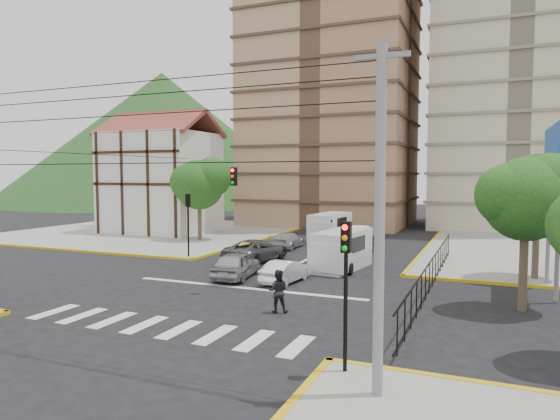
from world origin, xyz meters
The scene contains 26 objects.
ground centered at (0.00, 0.00, 0.00)m, with size 160.00×160.00×0.00m, color black.
sidewalk_nw centered at (-20.00, 20.00, 0.07)m, with size 26.00×26.00×0.15m, color gray.
crosswalk_stripes centered at (0.00, -6.00, 0.01)m, with size 12.00×2.40×0.01m, color silver.
stop_line centered at (0.00, 1.20, 0.01)m, with size 13.00×0.40×0.01m, color silver.
tower_tan centered at (-6.00, 36.00, 24.00)m, with size 18.00×16.00×48.00m, color #A97454.
tower_beige centered at (14.00, 40.00, 24.00)m, with size 17.00×16.00×48.00m, color beige.
tudor_building centered at (-19.00, 20.00, 5.25)m, with size 10.80×8.05×12.23m.
distant_hill centered at (-55.00, 70.00, 14.00)m, with size 70.00×70.00×28.00m, color #204A18.
park_fence centered at (9.00, 4.50, 0.00)m, with size 0.10×22.50×1.66m, color black, non-canonical shape.
billboard centered at (14.45, 6.00, 6.00)m, with size 0.36×6.20×8.10m.
tree_park_a centered at (13.08, 2.01, 5.01)m, with size 4.41×3.60×6.83m.
tree_park_c centered at (14.09, 9.01, 5.34)m, with size 4.65×3.80×7.25m.
tree_tudor centered at (-11.90, 16.01, 5.22)m, with size 5.39×4.40×7.43m.
traffic_light_se centered at (7.80, -7.80, 3.11)m, with size 0.28×0.22×4.40m.
traffic_light_nw centered at (-7.80, 7.80, 3.11)m, with size 0.28×0.22×4.40m.
traffic_light_hanging centered at (0.00, -2.04, 5.90)m, with size 18.00×9.12×0.92m.
utility_pole_se centered at (9.00, -9.00, 4.77)m, with size 1.40×0.28×9.00m.
van_right_lane centered at (3.14, 7.99, 1.17)m, with size 2.79×5.58×2.41m.
van_left_lane centered at (-1.35, 20.15, 1.20)m, with size 2.60×5.64×2.47m.
car_silver_front_left centered at (-1.62, 3.24, 0.77)m, with size 1.81×4.51×1.54m, color #A8A8AC.
car_white_front_right centered at (1.41, 3.28, 0.62)m, with size 1.32×3.78×1.25m, color white.
car_grey_mid_left centered at (-2.94, 8.70, 0.75)m, with size 2.50×5.42×1.51m, color #585A60.
car_silver_rear_left centered at (-3.25, 15.09, 0.63)m, with size 1.77×4.36×1.27m, color silver.
car_darkgrey_mid_right centered at (2.87, 15.61, 0.72)m, with size 1.70×4.23×1.44m, color #272729.
car_white_rear_right centered at (1.40, 21.45, 0.72)m, with size 1.53×4.39×1.45m, color white.
pedestrian_crosswalk centered at (3.32, -2.32, 0.92)m, with size 0.90×0.70×1.84m, color black.
Camera 1 is at (11.57, -21.66, 5.90)m, focal length 32.00 mm.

